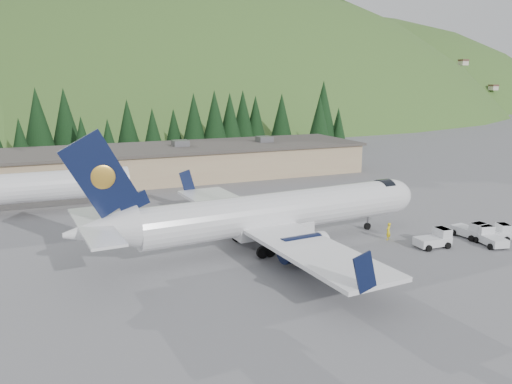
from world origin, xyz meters
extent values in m
plane|color=slate|center=(0.00, 0.00, 0.00)|extent=(600.00, 600.00, 0.00)
cylinder|color=white|center=(0.00, 0.00, 3.34)|extent=(27.75, 5.89, 3.70)
ellipsoid|color=white|center=(13.73, 1.10, 3.34)|extent=(5.09, 4.07, 3.70)
cylinder|color=black|center=(12.75, 1.02, 3.79)|extent=(1.62, 3.15, 3.05)
cone|color=white|center=(-16.67, -1.34, 3.74)|extent=(6.18, 4.16, 3.70)
cube|color=white|center=(-0.98, -0.08, 1.79)|extent=(8.10, 3.77, 0.98)
cube|color=white|center=(-1.96, -0.16, 2.36)|extent=(8.07, 33.77, 0.34)
cube|color=#0C1434|center=(-4.77, 16.39, 3.64)|extent=(2.00, 0.31, 2.83)
cube|color=#0C1434|center=(-2.09, -16.94, 3.64)|extent=(2.00, 0.31, 2.83)
cylinder|color=#0C1434|center=(-1.44, 5.61, 1.52)|extent=(4.30, 2.59, 2.26)
cylinder|color=white|center=(0.43, 5.76, 1.52)|extent=(0.78, 2.44, 2.40)
cube|color=white|center=(-1.44, 5.61, 2.07)|extent=(2.18, 0.42, 0.89)
cylinder|color=#0C1434|center=(-0.52, -5.77, 1.52)|extent=(4.30, 2.59, 2.26)
cylinder|color=white|center=(1.34, -5.62, 1.52)|extent=(0.78, 2.44, 2.40)
cube|color=white|center=(-0.52, -5.77, 2.07)|extent=(2.18, 0.42, 0.89)
cube|color=#0C1434|center=(-16.47, -1.32, 8.34)|extent=(6.09, 0.78, 7.22)
ellipsoid|color=gold|center=(-16.29, -1.11, 8.14)|extent=(1.96, 0.33, 1.95)
ellipsoid|color=gold|center=(-16.26, -1.50, 8.14)|extent=(1.96, 0.33, 1.95)
cube|color=#0C1434|center=(-13.92, -1.12, 5.78)|extent=(2.73, 0.46, 1.95)
cube|color=white|center=(-17.16, -1.38, 4.23)|extent=(3.53, 12.46, 0.22)
cylinder|color=slate|center=(10.79, 0.87, 0.89)|extent=(0.21, 0.21, 1.77)
cylinder|color=black|center=(10.79, 0.87, 0.37)|extent=(0.77, 0.33, 0.75)
cylinder|color=slate|center=(-3.15, 2.41, 0.98)|extent=(0.25, 0.25, 1.97)
cylinder|color=black|center=(-2.76, 2.44, 0.54)|extent=(1.11, 0.43, 1.08)
cylinder|color=black|center=(-3.55, 2.38, 0.54)|extent=(1.11, 0.43, 1.08)
cylinder|color=slate|center=(-2.73, -2.88, 0.98)|extent=(0.25, 0.25, 1.97)
cylinder|color=black|center=(-2.34, -2.85, 0.54)|extent=(1.11, 0.43, 1.08)
cylinder|color=black|center=(-3.12, -2.91, 0.54)|extent=(1.11, 0.43, 1.08)
cylinder|color=white|center=(-22.00, 22.00, 3.20)|extent=(22.00, 3.60, 3.60)
cube|color=silver|center=(13.08, -6.41, 0.61)|extent=(3.41, 1.80, 0.78)
cube|color=silver|center=(14.20, -6.46, 1.28)|extent=(1.18, 1.60, 1.00)
cube|color=black|center=(14.20, -6.46, 1.73)|extent=(1.06, 1.49, 0.11)
cylinder|color=black|center=(14.23, -5.57, 0.31)|extent=(0.63, 0.27, 0.62)
cylinder|color=black|center=(14.16, -7.35, 0.31)|extent=(0.63, 0.27, 0.62)
cylinder|color=black|center=(12.00, -5.48, 0.31)|extent=(0.63, 0.27, 0.62)
cylinder|color=black|center=(11.93, -7.26, 0.31)|extent=(0.63, 0.27, 0.62)
cube|color=silver|center=(20.27, -6.98, 0.56)|extent=(3.38, 2.41, 0.71)
cube|color=silver|center=(21.24, -7.30, 1.17)|extent=(1.41, 1.67, 0.92)
cube|color=black|center=(21.24, -7.30, 1.58)|extent=(1.29, 1.55, 0.10)
cylinder|color=black|center=(21.49, -6.52, 0.29)|extent=(0.61, 0.39, 0.57)
cylinder|color=black|center=(20.98, -8.07, 0.29)|extent=(0.61, 0.39, 0.57)
cylinder|color=black|center=(19.55, -5.88, 0.29)|extent=(0.61, 0.39, 0.57)
cylinder|color=black|center=(19.05, -7.44, 0.29)|extent=(0.61, 0.39, 0.57)
cube|color=silver|center=(18.68, -8.25, 0.59)|extent=(2.20, 3.45, 0.75)
cube|color=silver|center=(18.88, -7.20, 1.23)|extent=(1.67, 1.34, 0.96)
cube|color=black|center=(18.88, -7.20, 1.65)|extent=(1.55, 1.21, 0.11)
cylinder|color=black|center=(18.05, -7.04, 0.30)|extent=(0.35, 0.63, 0.60)
cylinder|color=black|center=(19.72, -7.37, 0.30)|extent=(0.35, 0.63, 0.60)
cylinder|color=black|center=(17.63, -9.13, 0.30)|extent=(0.35, 0.63, 0.60)
cylinder|color=black|center=(19.31, -9.46, 0.30)|extent=(0.35, 0.63, 0.60)
cube|color=tan|center=(-5.00, 38.00, 2.40)|extent=(70.00, 16.00, 4.80)
cube|color=#47423D|center=(-5.00, 38.00, 4.95)|extent=(71.00, 17.00, 0.40)
cube|color=slate|center=(-15.00, 38.00, 5.60)|extent=(2.50, 2.50, 1.00)
cube|color=slate|center=(0.00, 38.00, 5.60)|extent=(2.50, 2.50, 1.00)
cube|color=slate|center=(15.00, 38.00, 5.60)|extent=(2.50, 2.50, 1.00)
cube|color=silver|center=(18.73, -5.33, 0.60)|extent=(1.95, 3.44, 0.77)
cube|color=silver|center=(18.83, -6.43, 1.26)|extent=(1.64, 1.24, 0.99)
cube|color=black|center=(18.83, -6.43, 1.70)|extent=(1.52, 1.12, 0.11)
cylinder|color=black|center=(19.71, -6.34, 0.31)|extent=(0.30, 0.64, 0.62)
cylinder|color=black|center=(17.96, -6.51, 0.31)|extent=(0.30, 0.64, 0.62)
cylinder|color=black|center=(19.50, -4.16, 0.31)|extent=(0.30, 0.64, 0.62)
cylinder|color=black|center=(17.75, -4.32, 0.31)|extent=(0.30, 0.64, 0.62)
imported|color=yellow|center=(10.61, -2.90, 0.89)|extent=(0.77, 0.67, 1.77)
cone|color=black|center=(-24.69, 59.30, 5.15)|extent=(3.78, 3.78, 7.73)
cone|color=black|center=(-21.50, 64.07, 8.25)|extent=(6.05, 6.05, 12.37)
cone|color=black|center=(-16.39, 66.60, 8.17)|extent=(5.99, 5.99, 12.26)
cone|color=black|center=(-13.84, 60.39, 5.14)|extent=(3.77, 3.77, 7.70)
cone|color=black|center=(-8.98, 59.91, 4.80)|extent=(3.52, 3.52, 7.20)
cone|color=black|center=(-4.52, 63.68, 6.86)|extent=(5.03, 5.03, 10.28)
cone|color=black|center=(-0.08, 60.27, 5.87)|extent=(4.30, 4.30, 8.80)
cone|color=black|center=(5.41, 64.97, 5.60)|extent=(4.11, 4.11, 8.40)
cone|color=black|center=(9.13, 61.93, 7.52)|extent=(5.51, 5.51, 11.28)
cone|color=black|center=(13.33, 60.65, 7.84)|extent=(5.75, 5.75, 11.76)
cone|color=black|center=(16.98, 61.17, 7.51)|extent=(5.51, 5.51, 11.26)
cone|color=black|center=(21.80, 65.77, 7.77)|extent=(5.70, 5.70, 11.66)
cone|color=black|center=(24.87, 65.63, 7.06)|extent=(5.18, 5.18, 10.59)
cone|color=black|center=(30.19, 62.73, 7.35)|extent=(5.39, 5.39, 11.03)
cone|color=black|center=(35.22, 54.04, 7.12)|extent=(5.22, 5.22, 10.68)
cone|color=black|center=(39.58, 60.10, 8.97)|extent=(6.58, 6.58, 13.46)
cone|color=black|center=(42.45, 57.74, 4.91)|extent=(3.60, 3.60, 7.36)
cone|color=black|center=(46.52, 64.44, 5.26)|extent=(3.86, 3.86, 7.90)
ellipsoid|color=#375422|center=(40.00, 200.00, -85.00)|extent=(420.00, 300.00, 300.00)
ellipsoid|color=#375422|center=(160.00, 240.00, -85.00)|extent=(392.00, 280.00, 280.00)
camera|label=1|loc=(-20.05, -41.81, 15.55)|focal=35.00mm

